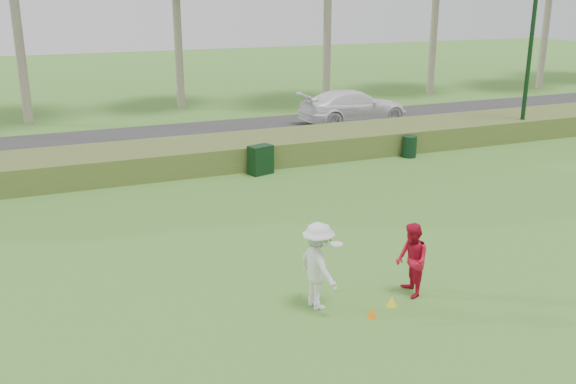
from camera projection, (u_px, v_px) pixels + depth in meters
name	position (u px, v px, depth m)	size (l,w,h in m)	color
ground	(360.00, 303.00, 13.54)	(120.00, 120.00, 0.00)	#3C7727
reed_strip	(207.00, 154.00, 23.98)	(80.00, 3.00, 0.90)	#4E6227
park_road	(177.00, 138.00, 28.51)	(80.00, 6.00, 0.06)	#2D2D2D
lamp_post	(535.00, 8.00, 26.64)	(0.70, 0.70, 8.18)	black
player_white	(318.00, 266.00, 13.12)	(0.95, 1.27, 1.86)	silver
player_red	(412.00, 260.00, 13.68)	(0.79, 0.62, 1.63)	red
cone_orange	(372.00, 313.00, 12.92)	(0.21, 0.21, 0.23)	orange
cone_yellow	(392.00, 301.00, 13.39)	(0.21, 0.21, 0.24)	yellow
utility_cabinet	(261.00, 160.00, 22.90)	(0.83, 0.52, 1.04)	black
trash_bin	(409.00, 147.00, 25.25)	(0.56, 0.56, 0.84)	black
car_right	(354.00, 107.00, 31.37)	(2.23, 5.49, 1.59)	white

